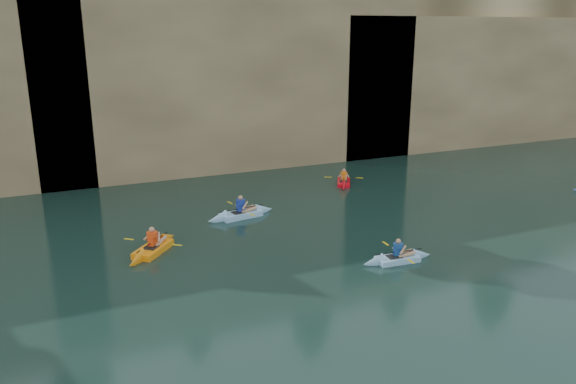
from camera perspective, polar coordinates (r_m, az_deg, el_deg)
name	(u,v)px	position (r m, az deg, el deg)	size (l,w,h in m)	color
ground	(442,352)	(16.79, 15.39, -15.41)	(160.00, 160.00, 0.00)	black
cliff	(180,67)	(42.00, -10.90, 12.39)	(70.00, 16.00, 12.00)	tan
cliff_slab_center	(240,78)	(35.47, -4.87, 11.46)	(24.00, 2.40, 11.40)	tan
cliff_slab_east	(490,79)	(46.06, 19.84, 10.71)	(26.00, 2.40, 9.84)	tan
sea_cave_center	(149,153)	(33.98, -13.97, 3.83)	(3.50, 1.00, 3.20)	black
sea_cave_east	(356,126)	(38.66, 6.93, 6.64)	(5.00, 1.00, 4.50)	black
kayaker_orange	(153,248)	(23.29, -13.55, -5.58)	(2.88, 3.15, 1.33)	orange
kayaker_ltblue_near	(397,258)	(22.17, 11.05, -6.61)	(3.00, 2.31, 1.17)	#8DC2ED
kayaker_red_far	(344,182)	(32.57, 5.68, 1.05)	(2.09, 2.99, 1.12)	red
kayaker_ltblue_mid	(241,214)	(26.82, -4.81, -2.23)	(3.58, 2.58, 1.33)	#97CFFD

